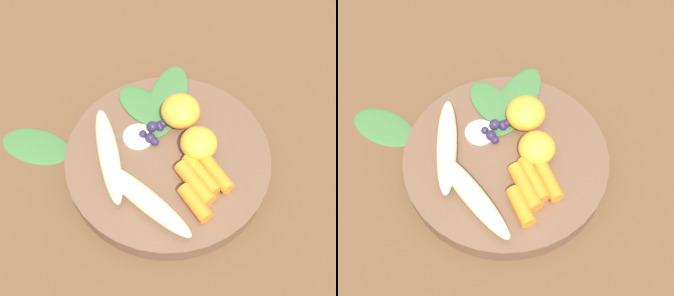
% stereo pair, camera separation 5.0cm
% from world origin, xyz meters
% --- Properties ---
extents(ground_plane, '(2.40, 2.40, 0.00)m').
position_xyz_m(ground_plane, '(0.00, 0.00, 0.00)').
color(ground_plane, brown).
extents(bowl, '(0.27, 0.27, 0.03)m').
position_xyz_m(bowl, '(0.00, 0.00, 0.01)').
color(bowl, brown).
rests_on(bowl, ground_plane).
extents(banana_peeled_left, '(0.15, 0.04, 0.03)m').
position_xyz_m(banana_peeled_left, '(-0.02, 0.08, 0.04)').
color(banana_peeled_left, beige).
rests_on(banana_peeled_left, bowl).
extents(banana_peeled_right, '(0.13, 0.11, 0.03)m').
position_xyz_m(banana_peeled_right, '(0.05, 0.05, 0.04)').
color(banana_peeled_right, beige).
rests_on(banana_peeled_right, bowl).
extents(orange_segment_near, '(0.05, 0.05, 0.04)m').
position_xyz_m(orange_segment_near, '(0.02, -0.05, 0.05)').
color(orange_segment_near, '#F4A833').
rests_on(orange_segment_near, bowl).
extents(orange_segment_far, '(0.05, 0.05, 0.04)m').
position_xyz_m(orange_segment_far, '(-0.03, -0.03, 0.05)').
color(orange_segment_far, '#F4A833').
rests_on(orange_segment_far, bowl).
extents(carrot_front, '(0.05, 0.03, 0.02)m').
position_xyz_m(carrot_front, '(-0.07, 0.04, 0.04)').
color(carrot_front, orange).
rests_on(carrot_front, bowl).
extents(carrot_mid_left, '(0.07, 0.04, 0.02)m').
position_xyz_m(carrot_mid_left, '(-0.06, 0.02, 0.04)').
color(carrot_mid_left, orange).
rests_on(carrot_mid_left, bowl).
extents(carrot_mid_right, '(0.06, 0.04, 0.02)m').
position_xyz_m(carrot_mid_right, '(-0.06, 0.01, 0.04)').
color(carrot_mid_right, orange).
rests_on(carrot_mid_right, bowl).
extents(carrot_rear, '(0.06, 0.04, 0.02)m').
position_xyz_m(carrot_rear, '(-0.07, -0.01, 0.04)').
color(carrot_rear, orange).
rests_on(carrot_rear, bowl).
extents(blueberry_pile, '(0.03, 0.04, 0.03)m').
position_xyz_m(blueberry_pile, '(0.03, -0.01, 0.04)').
color(blueberry_pile, '#2D234C').
rests_on(blueberry_pile, bowl).
extents(coconut_shred_patch, '(0.04, 0.04, 0.00)m').
position_xyz_m(coconut_shred_patch, '(0.05, 0.01, 0.03)').
color(coconut_shred_patch, white).
rests_on(coconut_shred_patch, bowl).
extents(kale_leaf_left, '(0.10, 0.15, 0.01)m').
position_xyz_m(kale_leaf_left, '(0.06, -0.07, 0.03)').
color(kale_leaf_left, '#3D7038').
rests_on(kale_leaf_left, bowl).
extents(kale_leaf_right, '(0.10, 0.07, 0.01)m').
position_xyz_m(kale_leaf_right, '(0.08, -0.04, 0.03)').
color(kale_leaf_right, '#3D7038').
rests_on(kale_leaf_right, bowl).
extents(kale_leaf_stray, '(0.12, 0.09, 0.01)m').
position_xyz_m(kale_leaf_stray, '(0.17, 0.09, 0.00)').
color(kale_leaf_stray, '#3D7038').
rests_on(kale_leaf_stray, ground_plane).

